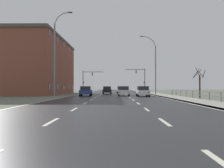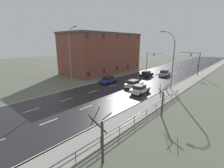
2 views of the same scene
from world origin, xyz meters
name	(u,v)px [view 2 (image 2 of 2)]	position (x,y,z in m)	size (l,w,h in m)	color
ground_plane	(154,77)	(0.00, 48.00, -0.06)	(160.00, 160.00, 0.12)	#5B6051
road_asphalt_strip	(172,71)	(0.00, 60.00, 0.01)	(14.00, 120.00, 0.03)	#232326
sidewalk_right	(202,74)	(8.43, 60.00, 0.06)	(3.00, 120.00, 0.12)	gray
guardrail	(120,128)	(9.85, 21.50, 0.71)	(0.07, 30.97, 1.00)	#515459
street_lamp_midground	(172,62)	(7.40, 39.75, 5.17)	(2.86, 0.24, 10.63)	slate
street_lamp_left_bank	(71,59)	(-7.46, 28.28, 5.56)	(2.43, 0.24, 11.34)	slate
traffic_signal_right	(196,60)	(7.02, 57.20, 4.02)	(4.99, 0.36, 6.13)	#38383A
traffic_signal_left	(150,58)	(-6.86, 58.07, 3.73)	(5.37, 0.36, 5.59)	#38383A
car_far_right	(146,74)	(-1.29, 46.32, 0.80)	(1.85, 4.10, 1.57)	black
car_far_left	(140,89)	(4.58, 33.75, 0.80)	(1.84, 4.10, 1.57)	silver
car_near_left	(134,84)	(1.77, 36.07, 0.80)	(1.94, 4.16, 1.57)	silver
car_near_right	(108,80)	(-4.37, 35.44, 0.80)	(1.92, 4.14, 1.57)	navy
car_distant	(165,73)	(1.65, 50.53, 0.80)	(2.00, 4.19, 1.57)	#B7B7BC
brick_building	(102,53)	(-15.79, 45.23, 5.61)	(11.60, 23.85, 11.20)	brown
bare_tree_near	(102,139)	(11.25, 17.69, 2.00)	(1.54, 1.44, 4.15)	#423328
bare_tree_mid	(163,101)	(11.18, 27.96, 1.90)	(1.40, 1.44, 4.01)	#423328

